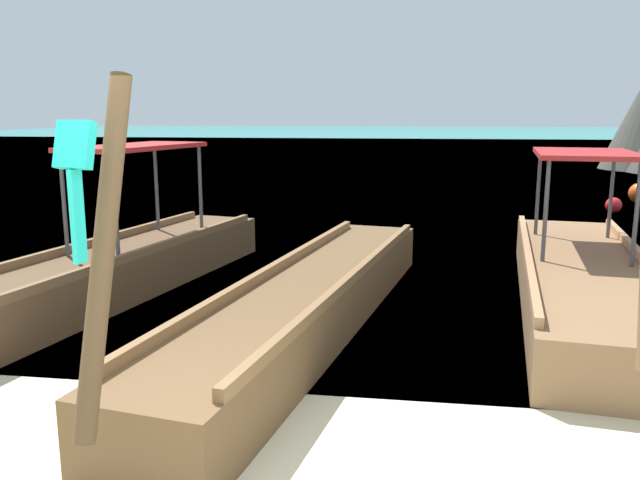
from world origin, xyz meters
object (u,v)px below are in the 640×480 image
(longtail_boat_green_ribbon, at_px, (103,273))
(longtail_boat_blue_ribbon, at_px, (583,279))
(longtail_boat_turquoise_ribbon, at_px, (310,302))
(mooring_buoy_near, at_px, (614,205))
(mooring_buoy_far, at_px, (639,193))

(longtail_boat_green_ribbon, relative_size, longtail_boat_blue_ribbon, 1.07)
(longtail_boat_green_ribbon, bearing_deg, longtail_boat_blue_ribbon, 5.28)
(longtail_boat_turquoise_ribbon, xyz_separation_m, longtail_boat_blue_ribbon, (3.11, 1.28, 0.04))
(longtail_boat_turquoise_ribbon, relative_size, longtail_boat_blue_ribbon, 1.08)
(longtail_boat_green_ribbon, xyz_separation_m, longtail_boat_turquoise_ribbon, (2.75, -0.74, -0.04))
(longtail_boat_blue_ribbon, distance_m, mooring_buoy_near, 8.35)
(longtail_boat_blue_ribbon, relative_size, mooring_buoy_far, 12.32)
(longtail_boat_green_ribbon, relative_size, mooring_buoy_near, 18.91)
(longtail_boat_turquoise_ribbon, relative_size, mooring_buoy_far, 13.27)
(mooring_buoy_far, bearing_deg, mooring_buoy_near, -121.92)
(mooring_buoy_near, height_order, mooring_buoy_far, mooring_buoy_far)
(longtail_boat_blue_ribbon, distance_m, mooring_buoy_far, 10.51)
(mooring_buoy_near, relative_size, mooring_buoy_far, 0.70)
(longtail_boat_blue_ribbon, bearing_deg, mooring_buoy_far, 68.82)
(longtail_boat_turquoise_ribbon, distance_m, longtail_boat_blue_ribbon, 3.36)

